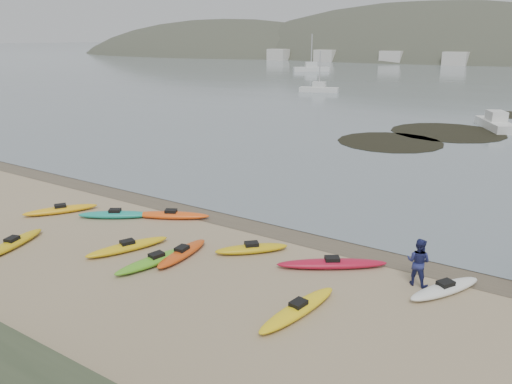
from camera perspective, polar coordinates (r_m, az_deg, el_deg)
The scene contains 5 objects.
ground at distance 24.22m, azimuth 0.00°, elevation -3.39°, with size 600.00×600.00×0.00m, color tan.
wet_sand at distance 23.98m, azimuth -0.39°, elevation -3.59°, with size 60.00×60.00×0.00m, color brown.
kayaks at distance 21.23m, azimuth -8.13°, elevation -6.17°, with size 20.70×9.35×0.34m.
person_east at distance 18.89m, azimuth 18.06°, elevation -7.61°, with size 0.86×0.67×1.77m, color navy.
kelp_mats at distance 50.08m, azimuth 20.61°, elevation 6.45°, with size 14.29×29.78×0.04m.
Camera 1 is at (12.41, -18.93, 8.60)m, focal length 35.00 mm.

